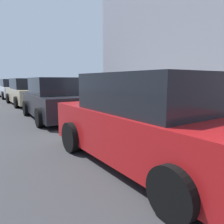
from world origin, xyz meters
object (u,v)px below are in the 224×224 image
at_px(suitcase_maroon_1, 199,122).
at_px(suitcase_olive_4, 159,113).
at_px(suitcase_teal_6, 141,112).
at_px(parked_car_red_0, 150,122).
at_px(suitcase_black_10, 110,104).
at_px(suitcase_navy_2, 184,121).
at_px(parked_car_white_3, 13,89).
at_px(bollard_post, 92,102).
at_px(parked_car_charcoal_1, 56,100).
at_px(suitcase_red_5, 148,114).
at_px(parked_car_beige_2, 27,92).
at_px(fire_hydrant, 102,102).
at_px(suitcase_silver_7, 134,109).
at_px(suitcase_silver_0, 213,124).
at_px(suitcase_navy_9, 117,106).
at_px(suitcase_maroon_8, 123,109).
at_px(suitcase_black_3, 168,118).

relative_size(suitcase_maroon_1, suitcase_olive_4, 0.91).
height_order(suitcase_maroon_1, suitcase_olive_4, suitcase_olive_4).
height_order(suitcase_teal_6, parked_car_red_0, parked_car_red_0).
bearing_deg(suitcase_black_10, suitcase_navy_2, -178.84).
distance_m(suitcase_maroon_1, parked_car_white_3, 16.82).
bearing_deg(bollard_post, parked_car_charcoal_1, 110.56).
relative_size(suitcase_teal_6, bollard_post, 1.00).
xyz_separation_m(suitcase_red_5, parked_car_charcoal_1, (3.05, 2.10, 0.34)).
bearing_deg(parked_car_beige_2, fire_hydrant, -159.51).
xyz_separation_m(suitcase_silver_7, parked_car_red_0, (-3.28, 2.18, 0.29)).
height_order(parked_car_red_0, parked_car_beige_2, parked_car_red_0).
bearing_deg(suitcase_maroon_1, suitcase_black_10, 1.05).
height_order(suitcase_maroon_1, parked_car_beige_2, parked_car_beige_2).
relative_size(suitcase_silver_0, suitcase_maroon_1, 1.24).
distance_m(suitcase_maroon_1, suitcase_navy_9, 3.79).
xyz_separation_m(suitcase_navy_9, parked_car_beige_2, (6.85, 2.15, 0.29)).
relative_size(suitcase_maroon_1, suitcase_red_5, 0.97).
bearing_deg(suitcase_olive_4, suitcase_maroon_1, -179.77).
height_order(suitcase_silver_7, parked_car_white_3, parked_car_white_3).
height_order(suitcase_maroon_8, parked_car_beige_2, parked_car_beige_2).
bearing_deg(parked_car_beige_2, parked_car_white_3, -0.00).
bearing_deg(suitcase_silver_7, suitcase_maroon_1, -180.00).
bearing_deg(suitcase_maroon_8, parked_car_white_3, 8.67).
xyz_separation_m(suitcase_black_10, bollard_post, (1.39, 0.14, 0.01)).
height_order(suitcase_maroon_1, suitcase_teal_6, suitcase_maroon_1).
relative_size(suitcase_navy_9, parked_car_charcoal_1, 0.16).
xyz_separation_m(suitcase_olive_4, suitcase_red_5, (0.44, 0.08, -0.07)).
distance_m(suitcase_silver_7, parked_car_white_3, 14.08).
height_order(suitcase_silver_7, parked_car_red_0, parked_car_red_0).
distance_m(suitcase_maroon_8, suitcase_black_10, 1.03).
bearing_deg(suitcase_navy_9, bollard_post, 5.57).
height_order(suitcase_silver_0, suitcase_silver_7, suitcase_silver_0).
bearing_deg(bollard_post, fire_hydrant, -167.62).
height_order(suitcase_maroon_8, parked_car_red_0, parked_car_red_0).
height_order(fire_hydrant, bollard_post, fire_hydrant).
relative_size(suitcase_olive_4, bollard_post, 1.25).
distance_m(suitcase_silver_0, suitcase_maroon_1, 0.47).
xyz_separation_m(suitcase_olive_4, parked_car_red_0, (-1.96, 2.18, 0.28)).
bearing_deg(suitcase_navy_2, bollard_post, 2.43).
xyz_separation_m(suitcase_navy_2, bollard_post, (5.17, 0.22, 0.11)).
relative_size(suitcase_teal_6, parked_car_red_0, 0.16).
height_order(suitcase_navy_2, suitcase_maroon_8, suitcase_maroon_8).
height_order(suitcase_silver_0, suitcase_teal_6, suitcase_silver_0).
relative_size(fire_hydrant, bollard_post, 1.03).
height_order(suitcase_maroon_1, suitcase_navy_2, suitcase_maroon_1).
relative_size(suitcase_silver_7, parked_car_charcoal_1, 0.23).
height_order(suitcase_black_3, bollard_post, suitcase_black_3).
bearing_deg(suitcase_black_3, parked_car_beige_2, 12.25).
distance_m(suitcase_teal_6, parked_car_red_0, 3.58).
relative_size(fire_hydrant, parked_car_red_0, 0.17).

